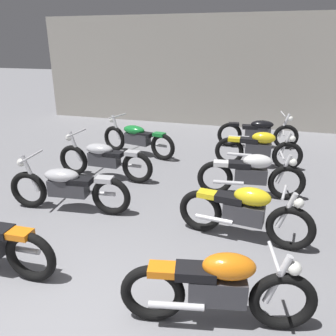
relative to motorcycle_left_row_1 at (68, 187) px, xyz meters
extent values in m
cube|color=#9E998E|center=(1.44, 7.14, 1.35)|extent=(12.91, 0.24, 3.60)
torus|color=black|center=(0.58, -1.72, -0.12)|extent=(0.67, 0.14, 0.67)
cube|color=orange|center=(0.48, -1.73, 0.18)|extent=(0.29, 0.21, 0.08)
cylinder|color=silver|center=(0.32, -1.61, -0.14)|extent=(0.55, 0.10, 0.07)
torus|color=black|center=(-0.73, -0.09, -0.12)|extent=(0.68, 0.19, 0.67)
torus|color=black|center=(0.76, 0.09, -0.12)|extent=(0.68, 0.19, 0.67)
cylinder|color=silver|center=(-0.65, -0.08, 0.19)|extent=(0.28, 0.10, 0.66)
cube|color=#38383D|center=(0.01, 0.00, -0.02)|extent=(0.68, 0.31, 0.28)
ellipsoid|color=#B7B7BC|center=(-0.09, -0.01, 0.20)|extent=(0.63, 0.39, 0.22)
cube|color=black|center=(0.23, 0.02, 0.12)|extent=(0.42, 0.28, 0.10)
cube|color=#B7B7BC|center=(0.66, 0.07, 0.18)|extent=(0.30, 0.23, 0.08)
cylinder|color=silver|center=(-0.59, -0.07, 0.50)|extent=(0.11, 0.68, 0.04)
sphere|color=white|center=(-0.79, -0.09, 0.38)|extent=(0.14, 0.14, 0.14)
cylinder|color=silver|center=(0.50, 0.19, -0.14)|extent=(0.55, 0.13, 0.07)
torus|color=black|center=(-0.83, 1.52, -0.12)|extent=(0.67, 0.12, 0.67)
torus|color=black|center=(0.67, 1.49, -0.12)|extent=(0.67, 0.12, 0.67)
cylinder|color=silver|center=(-0.75, 1.52, 0.19)|extent=(0.28, 0.08, 0.66)
cube|color=#38383D|center=(-0.08, 1.51, -0.02)|extent=(0.66, 0.25, 0.28)
ellipsoid|color=#B7B7BC|center=(-0.18, 1.51, 0.20)|extent=(0.61, 0.33, 0.22)
cube|color=black|center=(0.14, 1.50, 0.12)|extent=(0.40, 0.25, 0.10)
cube|color=#B7B7BC|center=(0.57, 1.49, 0.18)|extent=(0.28, 0.21, 0.08)
cylinder|color=silver|center=(-0.69, 1.52, 0.50)|extent=(0.05, 0.68, 0.04)
sphere|color=white|center=(-0.89, 1.52, 0.38)|extent=(0.14, 0.14, 0.14)
cylinder|color=silver|center=(0.42, 1.62, -0.14)|extent=(0.55, 0.08, 0.07)
torus|color=black|center=(-0.74, 3.37, -0.12)|extent=(0.68, 0.26, 0.67)
torus|color=black|center=(0.72, 3.02, -0.12)|extent=(0.68, 0.26, 0.67)
cylinder|color=silver|center=(-0.66, 3.36, 0.19)|extent=(0.28, 0.13, 0.66)
cube|color=#38383D|center=(-0.01, 3.20, -0.02)|extent=(0.70, 0.39, 0.28)
ellipsoid|color=#197F33|center=(-0.11, 3.22, 0.20)|extent=(0.66, 0.45, 0.22)
cube|color=black|center=(0.20, 3.15, 0.12)|extent=(0.45, 0.33, 0.10)
cube|color=#197F33|center=(0.62, 3.05, 0.18)|extent=(0.32, 0.26, 0.08)
cylinder|color=silver|center=(-0.60, 3.34, 0.50)|extent=(0.19, 0.67, 0.04)
sphere|color=white|center=(-0.80, 3.39, 0.38)|extent=(0.14, 0.14, 0.14)
cylinder|color=silver|center=(0.51, 3.21, -0.14)|extent=(0.55, 0.20, 0.07)
torus|color=black|center=(3.46, -1.62, -0.12)|extent=(0.68, 0.25, 0.67)
torus|color=black|center=(2.18, -1.89, -0.12)|extent=(0.68, 0.25, 0.67)
cylinder|color=silver|center=(3.38, -1.64, 0.14)|extent=(0.25, 0.12, 0.56)
cube|color=#38383D|center=(2.82, -1.76, -0.02)|extent=(0.61, 0.35, 0.28)
ellipsoid|color=orange|center=(2.92, -1.74, 0.26)|extent=(0.57, 0.38, 0.26)
cube|color=black|center=(2.60, -1.80, 0.18)|extent=(0.44, 0.32, 0.10)
cube|color=orange|center=(2.28, -1.87, 0.18)|extent=(0.32, 0.25, 0.08)
cylinder|color=silver|center=(3.32, -1.65, 0.40)|extent=(0.13, 0.48, 0.04)
sphere|color=white|center=(3.51, -1.61, 0.28)|extent=(0.14, 0.14, 0.14)
cylinder|color=silver|center=(2.45, -1.97, -0.14)|extent=(0.55, 0.18, 0.07)
torus|color=black|center=(3.58, -0.13, -0.12)|extent=(0.68, 0.18, 0.67)
torus|color=black|center=(2.28, 0.02, -0.12)|extent=(0.68, 0.18, 0.67)
cylinder|color=silver|center=(3.50, -0.12, 0.14)|extent=(0.25, 0.10, 0.56)
cube|color=#38383D|center=(2.93, -0.06, -0.02)|extent=(0.60, 0.30, 0.28)
ellipsoid|color=yellow|center=(3.03, -0.07, 0.26)|extent=(0.55, 0.34, 0.26)
cube|color=black|center=(2.71, -0.03, 0.18)|extent=(0.42, 0.28, 0.10)
cube|color=yellow|center=(2.38, 0.00, 0.18)|extent=(0.30, 0.23, 0.08)
cylinder|color=silver|center=(3.44, -0.11, 0.40)|extent=(0.09, 0.48, 0.04)
sphere|color=white|center=(3.64, -0.14, 0.28)|extent=(0.14, 0.14, 0.14)
cylinder|color=silver|center=(2.52, -0.14, -0.14)|extent=(0.55, 0.13, 0.07)
torus|color=black|center=(3.57, 1.55, -0.12)|extent=(0.68, 0.19, 0.67)
torus|color=black|center=(2.28, 1.39, -0.12)|extent=(0.68, 0.19, 0.67)
cylinder|color=silver|center=(3.49, 1.54, 0.14)|extent=(0.25, 0.10, 0.56)
cube|color=#38383D|center=(2.92, 1.47, -0.02)|extent=(0.60, 0.31, 0.28)
ellipsoid|color=white|center=(3.02, 1.48, 0.26)|extent=(0.55, 0.34, 0.26)
cube|color=black|center=(2.70, 1.45, 0.18)|extent=(0.43, 0.29, 0.10)
cube|color=white|center=(2.38, 1.41, 0.18)|extent=(0.30, 0.23, 0.08)
cylinder|color=silver|center=(3.43, 1.53, 0.40)|extent=(0.09, 0.48, 0.04)
sphere|color=white|center=(3.63, 1.56, 0.28)|extent=(0.14, 0.14, 0.14)
cylinder|color=silver|center=(2.54, 1.29, -0.14)|extent=(0.55, 0.14, 0.07)
torus|color=black|center=(3.62, 3.18, -0.12)|extent=(0.67, 0.13, 0.67)
torus|color=black|center=(2.32, 3.14, -0.12)|extent=(0.67, 0.13, 0.67)
cylinder|color=silver|center=(3.54, 3.18, 0.14)|extent=(0.24, 0.08, 0.56)
cube|color=#38383D|center=(2.97, 3.16, -0.02)|extent=(0.58, 0.26, 0.28)
ellipsoid|color=yellow|center=(3.07, 3.17, 0.26)|extent=(0.53, 0.30, 0.26)
cube|color=black|center=(2.75, 3.16, 0.18)|extent=(0.41, 0.25, 0.10)
cube|color=yellow|center=(2.42, 3.15, 0.18)|extent=(0.29, 0.21, 0.08)
cylinder|color=silver|center=(3.48, 3.18, 0.40)|extent=(0.05, 0.48, 0.04)
sphere|color=white|center=(3.68, 3.19, 0.28)|extent=(0.14, 0.14, 0.14)
cylinder|color=silver|center=(2.57, 3.02, -0.14)|extent=(0.55, 0.09, 0.07)
torus|color=black|center=(3.62, 4.87, -0.12)|extent=(0.68, 0.20, 0.67)
torus|color=black|center=(2.14, 4.66, -0.12)|extent=(0.68, 0.20, 0.67)
cylinder|color=silver|center=(3.54, 4.86, 0.19)|extent=(0.28, 0.11, 0.66)
cube|color=#38383D|center=(2.88, 4.77, -0.02)|extent=(0.69, 0.33, 0.28)
ellipsoid|color=black|center=(2.98, 4.78, 0.20)|extent=(0.64, 0.40, 0.22)
cube|color=black|center=(2.66, 4.73, 0.12)|extent=(0.43, 0.29, 0.10)
cube|color=black|center=(2.24, 4.67, 0.18)|extent=(0.31, 0.24, 0.08)
cylinder|color=silver|center=(3.48, 4.85, 0.50)|extent=(0.13, 0.68, 0.04)
sphere|color=white|center=(3.68, 4.88, 0.38)|extent=(0.14, 0.14, 0.14)
cylinder|color=silver|center=(2.40, 4.57, -0.14)|extent=(0.55, 0.15, 0.07)
camera|label=1|loc=(3.14, -4.51, 2.30)|focal=36.11mm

